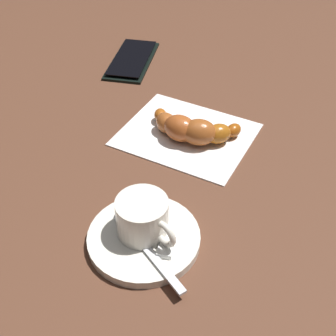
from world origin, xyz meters
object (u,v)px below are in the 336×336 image
object	(u,v)px
espresso_cup	(143,217)
cell_phone	(132,59)
sugar_packet	(170,234)
croissant	(191,129)
saucer	(144,238)
napkin	(187,134)
teaspoon	(137,236)

from	to	relation	value
espresso_cup	cell_phone	world-z (taller)	espresso_cup
sugar_packet	croissant	bearing A→B (deg)	2.68
espresso_cup	sugar_packet	world-z (taller)	espresso_cup
saucer	napkin	world-z (taller)	saucer
croissant	cell_phone	bearing A→B (deg)	-119.11
espresso_cup	cell_phone	distance (m)	0.42
napkin	cell_phone	distance (m)	0.24
croissant	cell_phone	xyz separation A→B (m)	(-0.12, -0.22, -0.02)
napkin	croissant	size ratio (longest dim) A/B	1.37
croissant	cell_phone	size ratio (longest dim) A/B	0.80
cell_phone	espresso_cup	bearing A→B (deg)	43.58
saucer	sugar_packet	distance (m)	0.03
cell_phone	napkin	bearing A→B (deg)	60.95
sugar_packet	croissant	distance (m)	0.19
cell_phone	teaspoon	bearing A→B (deg)	42.47
teaspoon	croissant	xyz separation A→B (m)	(-0.19, -0.06, 0.01)
saucer	croissant	world-z (taller)	croissant
napkin	croissant	world-z (taller)	croissant
sugar_packet	espresso_cup	bearing A→B (deg)	90.28
saucer	sugar_packet	xyz separation A→B (m)	(-0.02, 0.02, 0.01)
napkin	cell_phone	bearing A→B (deg)	-119.05
espresso_cup	teaspoon	distance (m)	0.02
saucer	cell_phone	bearing A→B (deg)	-136.51
napkin	sugar_packet	bearing A→B (deg)	30.95
napkin	cell_phone	xyz separation A→B (m)	(-0.12, -0.21, 0.00)
sugar_packet	saucer	bearing A→B (deg)	100.59
sugar_packet	napkin	size ratio (longest dim) A/B	0.36
napkin	cell_phone	world-z (taller)	cell_phone
saucer	espresso_cup	distance (m)	0.03
saucer	teaspoon	distance (m)	0.01
teaspoon	napkin	world-z (taller)	teaspoon
saucer	cell_phone	xyz separation A→B (m)	(-0.31, -0.29, -0.00)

